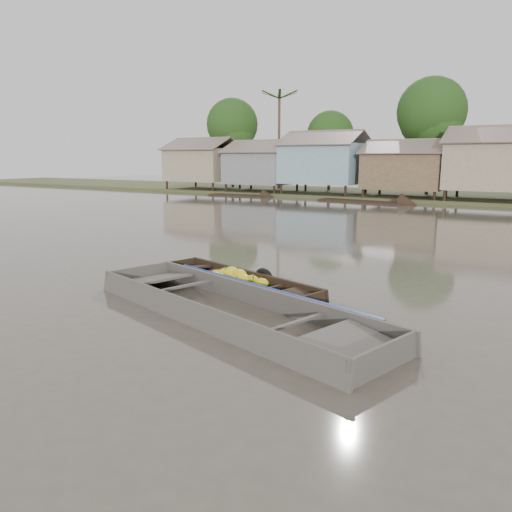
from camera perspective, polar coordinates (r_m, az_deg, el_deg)
The scene contains 4 objects.
ground at distance 11.52m, azimuth -4.01°, elevation -4.96°, with size 120.00×120.00×0.00m, color #4C443A.
riverbank at distance 41.00m, azimuth 27.11°, elevation 9.82°, with size 120.00×12.47×10.22m.
banana_boat at distance 12.56m, azimuth -2.46°, elevation -3.02°, with size 5.15×2.54×0.71m.
viewer_boat at distance 10.28m, azimuth -2.82°, elevation -6.62°, with size 7.72×3.93×0.60m.
Camera 1 is at (6.45, -9.00, 3.20)m, focal length 35.00 mm.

